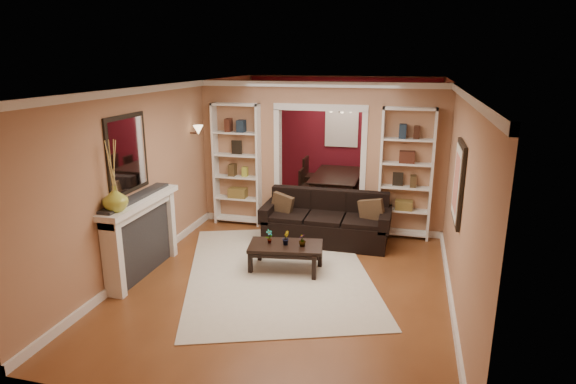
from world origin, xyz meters
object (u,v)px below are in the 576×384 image
(coffee_table, at_px, (286,257))
(fireplace, at_px, (143,237))
(dining_table, at_px, (338,188))
(bookshelf_left, at_px, (237,165))
(sofa, at_px, (326,218))
(bookshelf_right, at_px, (406,174))

(coffee_table, distance_m, fireplace, 2.11)
(coffee_table, relative_size, dining_table, 0.60)
(bookshelf_left, bearing_deg, fireplace, -102.05)
(bookshelf_left, height_order, fireplace, bookshelf_left)
(sofa, relative_size, bookshelf_left, 0.95)
(sofa, distance_m, fireplace, 3.06)
(coffee_table, bearing_deg, sofa, 65.10)
(coffee_table, distance_m, bookshelf_right, 2.69)
(bookshelf_left, bearing_deg, bookshelf_right, 0.00)
(bookshelf_left, height_order, bookshelf_right, same)
(sofa, height_order, fireplace, fireplace)
(bookshelf_left, xyz_separation_m, bookshelf_right, (3.10, 0.00, 0.00))
(bookshelf_right, distance_m, fireplace, 4.47)
(bookshelf_right, distance_m, dining_table, 2.49)
(bookshelf_right, relative_size, dining_table, 1.27)
(bookshelf_right, bearing_deg, sofa, -155.73)
(sofa, relative_size, bookshelf_right, 0.95)
(bookshelf_left, bearing_deg, dining_table, 48.13)
(coffee_table, xyz_separation_m, bookshelf_left, (-1.43, 1.89, 0.94))
(coffee_table, xyz_separation_m, bookshelf_right, (1.67, 1.89, 0.94))
(coffee_table, height_order, bookshelf_left, bookshelf_left)
(sofa, relative_size, fireplace, 1.29)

